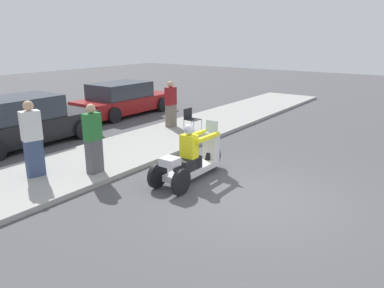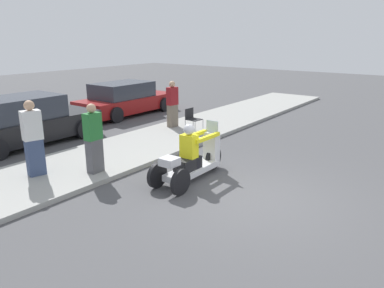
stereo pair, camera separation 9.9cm
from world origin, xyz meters
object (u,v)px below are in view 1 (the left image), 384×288
Objects in this scene: spectator_near_curb at (171,105)px; parked_car_lot_center at (123,99)px; spectator_end_of_line at (32,140)px; folding_chair_curbside at (191,118)px; motorcycle_trike at (192,160)px; parked_car_lot_left at (22,122)px; spectator_mid_group at (93,140)px.

spectator_near_curb is 0.37× the size of parked_car_lot_center.
spectator_end_of_line is 5.68m from folding_chair_curbside.
motorcycle_trike is 0.53× the size of parked_car_lot_center.
spectator_near_curb is at bearing 5.22° from spectator_end_of_line.
spectator_end_of_line reaches higher than motorcycle_trike.
spectator_near_curb reaches higher than parked_car_lot_center.
folding_chair_curbside is 0.18× the size of parked_car_lot_left.
spectator_near_curb is 5.01m from parked_car_lot_left.
spectator_end_of_line is at bearing -149.44° from parked_car_lot_center.
spectator_end_of_line is 0.40× the size of parked_car_lot_center.
spectator_end_of_line is 2.22× the size of folding_chair_curbside.
motorcycle_trike is 2.44m from spectator_mid_group.
parked_car_lot_center is at bearing 40.66° from spectator_mid_group.
spectator_end_of_line is at bearing 134.94° from spectator_mid_group.
spectator_mid_group is 2.08× the size of folding_chair_curbside.
parked_car_lot_left is at bearing 96.34° from motorcycle_trike.
spectator_mid_group is (-4.86, -1.52, 0.01)m from spectator_near_curb.
motorcycle_trike is 4.26m from folding_chair_curbside.
folding_chair_curbside is 4.66m from parked_car_lot_center.
parked_car_lot_center is (6.80, 4.02, -0.32)m from spectator_end_of_line.
spectator_near_curb is 0.98× the size of spectator_mid_group.
motorcycle_trike is 1.41× the size of spectator_mid_group.
spectator_near_curb is at bearing 17.35° from spectator_mid_group.
parked_car_lot_center is (4.57, 7.05, 0.18)m from motorcycle_trike.
parked_car_lot_center is at bearing 9.63° from parked_car_lot_left.
folding_chair_curbside is at bearing -104.33° from parked_car_lot_center.
spectator_mid_group is 0.94× the size of spectator_end_of_line.
motorcycle_trike is at bearing -58.56° from spectator_mid_group.
spectator_mid_group is 7.68m from parked_car_lot_center.
parked_car_lot_left is at bearing 63.63° from spectator_end_of_line.
parked_car_lot_center reaches higher than folding_chair_curbside.
folding_chair_curbside is 0.18× the size of parked_car_lot_center.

